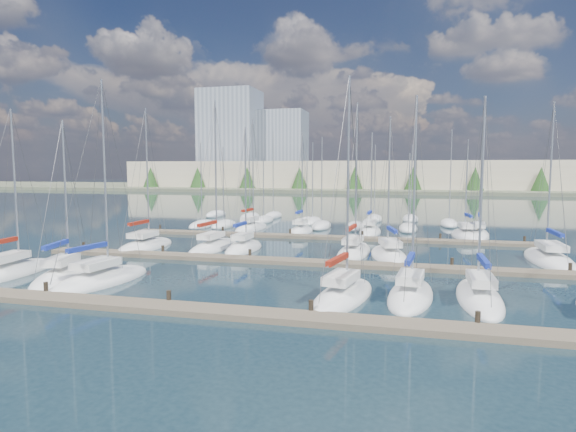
% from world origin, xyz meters
% --- Properties ---
extents(ground, '(400.00, 400.00, 0.00)m').
position_xyz_m(ground, '(0.00, 60.00, 0.00)').
color(ground, '#1D303A').
rests_on(ground, ground).
extents(dock_near, '(44.00, 1.93, 1.10)m').
position_xyz_m(dock_near, '(0.00, 2.01, 0.15)').
color(dock_near, '#6B5E4C').
rests_on(dock_near, ground).
extents(dock_mid, '(44.00, 1.93, 1.10)m').
position_xyz_m(dock_mid, '(0.00, 16.01, 0.15)').
color(dock_mid, '#6B5E4C').
rests_on(dock_mid, ground).
extents(dock_far, '(44.00, 1.93, 1.10)m').
position_xyz_m(dock_far, '(0.00, 30.01, 0.15)').
color(dock_far, '#6B5E4C').
rests_on(dock_far, ground).
extents(sailboat_j, '(2.63, 7.09, 12.06)m').
position_xyz_m(sailboat_j, '(-5.96, 20.96, 0.18)').
color(sailboat_j, white).
rests_on(sailboat_j, ground).
extents(sailboat_p, '(2.67, 7.29, 12.42)m').
position_xyz_m(sailboat_p, '(4.45, 35.59, 0.19)').
color(sailboat_p, white).
rests_on(sailboat_p, ground).
extents(sailboat_i, '(3.07, 9.09, 14.53)m').
position_xyz_m(sailboat_i, '(-8.96, 20.92, 0.19)').
color(sailboat_i, white).
rests_on(sailboat_i, ground).
extents(sailboat_c, '(4.26, 8.84, 14.07)m').
position_xyz_m(sailboat_c, '(-10.98, 6.70, 0.18)').
color(sailboat_c, white).
rests_on(sailboat_c, ground).
extents(sailboat_b, '(4.52, 8.68, 11.56)m').
position_xyz_m(sailboat_b, '(-14.12, 7.10, 0.17)').
color(sailboat_b, white).
rests_on(sailboat_b, ground).
extents(sailboat_n, '(3.26, 8.21, 14.44)m').
position_xyz_m(sailboat_n, '(-10.06, 35.40, 0.20)').
color(sailboat_n, white).
rests_on(sailboat_n, ground).
extents(sailboat_m, '(3.11, 10.00, 13.67)m').
position_xyz_m(sailboat_m, '(19.91, 21.91, 0.17)').
color(sailboat_m, white).
rests_on(sailboat_m, ground).
extents(sailboat_e, '(3.25, 7.96, 12.47)m').
position_xyz_m(sailboat_e, '(8.96, 7.66, 0.18)').
color(sailboat_e, white).
rests_on(sailboat_e, ground).
extents(sailboat_f, '(2.42, 8.60, 12.37)m').
position_xyz_m(sailboat_f, '(12.77, 8.13, 0.18)').
color(sailboat_f, white).
rests_on(sailboat_f, ground).
extents(sailboat_d, '(4.04, 8.59, 13.53)m').
position_xyz_m(sailboat_d, '(5.16, 6.53, 0.18)').
color(sailboat_d, white).
rests_on(sailboat_d, ground).
extents(sailboat_a, '(3.30, 8.89, 12.46)m').
position_xyz_m(sailboat_a, '(-18.60, 7.26, 0.18)').
color(sailboat_a, white).
rests_on(sailboat_a, ground).
extents(sailboat_r, '(2.98, 7.79, 12.63)m').
position_xyz_m(sailboat_r, '(16.40, 35.92, 0.19)').
color(sailboat_r, white).
rests_on(sailboat_r, ground).
extents(sailboat_o, '(2.61, 6.62, 12.54)m').
position_xyz_m(sailboat_o, '(-3.50, 34.17, 0.20)').
color(sailboat_o, white).
rests_on(sailboat_o, ground).
extents(sailboat_h, '(3.22, 8.37, 13.96)m').
position_xyz_m(sailboat_h, '(-15.53, 20.00, 0.18)').
color(sailboat_h, white).
rests_on(sailboat_h, ground).
extents(sailboat_l, '(4.57, 8.71, 12.62)m').
position_xyz_m(sailboat_l, '(7.23, 20.44, 0.18)').
color(sailboat_l, white).
rests_on(sailboat_l, ground).
extents(sailboat_k, '(3.17, 9.42, 13.98)m').
position_xyz_m(sailboat_k, '(4.14, 21.33, 0.19)').
color(sailboat_k, white).
rests_on(sailboat_k, ground).
extents(sailboat_q, '(3.42, 8.03, 11.47)m').
position_xyz_m(sailboat_q, '(14.94, 34.90, 0.17)').
color(sailboat_q, white).
rests_on(sailboat_q, ground).
extents(distant_boats, '(36.93, 20.75, 13.30)m').
position_xyz_m(distant_boats, '(-4.34, 43.76, 0.29)').
color(distant_boats, '#9EA0A5').
rests_on(distant_boats, ground).
extents(shoreline, '(400.00, 60.00, 38.00)m').
position_xyz_m(shoreline, '(-13.29, 149.77, 7.44)').
color(shoreline, '#666B51').
rests_on(shoreline, ground).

